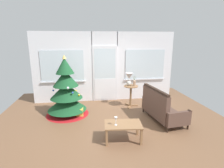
{
  "coord_description": "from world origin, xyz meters",
  "views": [
    {
      "loc": [
        -0.68,
        -4.52,
        2.27
      ],
      "look_at": [
        0.05,
        0.55,
        1.0
      ],
      "focal_mm": 28.9,
      "sensor_mm": 36.0,
      "label": 1
    }
  ],
  "objects_px": {
    "christmas_tree": "(66,93)",
    "wine_glass": "(116,119)",
    "gift_box": "(79,112)",
    "table_lamp": "(129,77)",
    "settee_sofa": "(161,108)",
    "flower_vase": "(134,83)",
    "side_table": "(131,92)",
    "coffee_table": "(123,126)"
  },
  "relations": [
    {
      "from": "christmas_tree",
      "to": "wine_glass",
      "type": "xyz_separation_m",
      "value": [
        1.24,
        -1.75,
        -0.12
      ]
    },
    {
      "from": "wine_glass",
      "to": "gift_box",
      "type": "relative_size",
      "value": 0.82
    },
    {
      "from": "table_lamp",
      "to": "gift_box",
      "type": "relative_size",
      "value": 1.85
    },
    {
      "from": "christmas_tree",
      "to": "table_lamp",
      "type": "distance_m",
      "value": 2.13
    },
    {
      "from": "christmas_tree",
      "to": "gift_box",
      "type": "height_order",
      "value": "christmas_tree"
    },
    {
      "from": "christmas_tree",
      "to": "settee_sofa",
      "type": "height_order",
      "value": "christmas_tree"
    },
    {
      "from": "flower_vase",
      "to": "wine_glass",
      "type": "relative_size",
      "value": 1.79
    },
    {
      "from": "settee_sofa",
      "to": "gift_box",
      "type": "bearing_deg",
      "value": 164.82
    },
    {
      "from": "wine_glass",
      "to": "gift_box",
      "type": "xyz_separation_m",
      "value": [
        -0.87,
        1.56,
        -0.43
      ]
    },
    {
      "from": "side_table",
      "to": "gift_box",
      "type": "relative_size",
      "value": 3.09
    },
    {
      "from": "coffee_table",
      "to": "table_lamp",
      "type": "bearing_deg",
      "value": 73.42
    },
    {
      "from": "settee_sofa",
      "to": "gift_box",
      "type": "height_order",
      "value": "settee_sofa"
    },
    {
      "from": "flower_vase",
      "to": "wine_glass",
      "type": "xyz_separation_m",
      "value": [
        -0.97,
        -2.09,
        -0.3
      ]
    },
    {
      "from": "christmas_tree",
      "to": "flower_vase",
      "type": "bearing_deg",
      "value": 8.6
    },
    {
      "from": "gift_box",
      "to": "flower_vase",
      "type": "bearing_deg",
      "value": 15.97
    },
    {
      "from": "gift_box",
      "to": "coffee_table",
      "type": "bearing_deg",
      "value": -55.7
    },
    {
      "from": "flower_vase",
      "to": "gift_box",
      "type": "bearing_deg",
      "value": -164.03
    },
    {
      "from": "side_table",
      "to": "table_lamp",
      "type": "bearing_deg",
      "value": 146.31
    },
    {
      "from": "table_lamp",
      "to": "coffee_table",
      "type": "xyz_separation_m",
      "value": [
        -0.64,
        -2.15,
        -0.67
      ]
    },
    {
      "from": "table_lamp",
      "to": "flower_vase",
      "type": "bearing_deg",
      "value": -32.01
    },
    {
      "from": "table_lamp",
      "to": "side_table",
      "type": "bearing_deg",
      "value": -33.69
    },
    {
      "from": "flower_vase",
      "to": "wine_glass",
      "type": "bearing_deg",
      "value": -114.99
    },
    {
      "from": "settee_sofa",
      "to": "christmas_tree",
      "type": "bearing_deg",
      "value": 163.04
    },
    {
      "from": "christmas_tree",
      "to": "side_table",
      "type": "relative_size",
      "value": 2.51
    },
    {
      "from": "table_lamp",
      "to": "coffee_table",
      "type": "relative_size",
      "value": 0.5
    },
    {
      "from": "flower_vase",
      "to": "settee_sofa",
      "type": "bearing_deg",
      "value": -67.66
    },
    {
      "from": "christmas_tree",
      "to": "gift_box",
      "type": "xyz_separation_m",
      "value": [
        0.37,
        -0.19,
        -0.55
      ]
    },
    {
      "from": "christmas_tree",
      "to": "flower_vase",
      "type": "xyz_separation_m",
      "value": [
        2.21,
        0.33,
        0.18
      ]
    },
    {
      "from": "christmas_tree",
      "to": "settee_sofa",
      "type": "relative_size",
      "value": 1.17
    },
    {
      "from": "coffee_table",
      "to": "gift_box",
      "type": "relative_size",
      "value": 3.71
    },
    {
      "from": "settee_sofa",
      "to": "coffee_table",
      "type": "xyz_separation_m",
      "value": [
        -1.27,
        -0.9,
        -0.03
      ]
    },
    {
      "from": "christmas_tree",
      "to": "settee_sofa",
      "type": "xyz_separation_m",
      "value": [
        2.69,
        -0.82,
        -0.3
      ]
    },
    {
      "from": "coffee_table",
      "to": "gift_box",
      "type": "xyz_separation_m",
      "value": [
        -1.04,
        1.52,
        -0.23
      ]
    },
    {
      "from": "settee_sofa",
      "to": "side_table",
      "type": "xyz_separation_m",
      "value": [
        -0.57,
        1.21,
        0.14
      ]
    },
    {
      "from": "coffee_table",
      "to": "settee_sofa",
      "type": "bearing_deg",
      "value": 35.11
    },
    {
      "from": "flower_vase",
      "to": "gift_box",
      "type": "relative_size",
      "value": 1.47
    },
    {
      "from": "flower_vase",
      "to": "gift_box",
      "type": "height_order",
      "value": "flower_vase"
    },
    {
      "from": "settee_sofa",
      "to": "gift_box",
      "type": "relative_size",
      "value": 6.64
    },
    {
      "from": "settee_sofa",
      "to": "wine_glass",
      "type": "height_order",
      "value": "settee_sofa"
    },
    {
      "from": "coffee_table",
      "to": "gift_box",
      "type": "height_order",
      "value": "coffee_table"
    },
    {
      "from": "christmas_tree",
      "to": "gift_box",
      "type": "distance_m",
      "value": 0.69
    },
    {
      "from": "christmas_tree",
      "to": "gift_box",
      "type": "bearing_deg",
      "value": -27.21
    }
  ]
}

